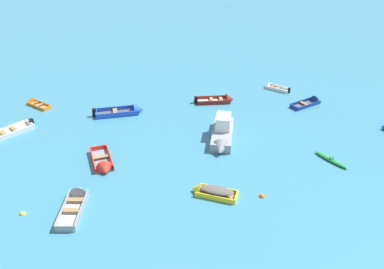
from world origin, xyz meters
The scene contains 13 objects.
rowboat_white_cluster_inner centered at (7.36, 29.70, 0.15)m, with size 2.79×2.11×0.81m.
motor_launch_grey_near_left centered at (2.49, 18.46, 0.58)m, with size 1.78×5.39×2.09m.
rowboat_deep_blue_center centered at (10.91, 26.40, 0.16)m, with size 3.36×2.95×0.98m.
rowboat_maroon_midfield_left centered at (2.24, 25.87, 0.19)m, with size 3.91×1.87×1.15m.
rowboat_yellow_foreground_center centered at (1.88, 11.34, 0.27)m, with size 3.17×1.65×0.97m.
rowboat_orange_far_right centered at (-15.74, 23.52, 0.13)m, with size 3.01×2.20×0.83m.
rowboat_red_back_row_center centered at (-5.89, 13.64, 0.19)m, with size 2.66×3.78×1.19m.
kayak_green_back_row_right centered at (10.63, 16.15, 0.13)m, with size 2.27×2.47×0.28m.
rowboat_white_outer_left centered at (-15.54, 17.29, 0.19)m, with size 3.19×3.65×1.23m.
rowboat_grey_midfield_right centered at (-6.45, 9.71, 0.20)m, with size 1.54×4.03×1.10m.
rowboat_blue_far_left centered at (-6.24, 22.55, 0.22)m, with size 4.61×2.59×1.27m.
mooring_buoy_trailing centered at (5.30, 11.45, 0.00)m, with size 0.38×0.38×0.38m, color orange.
mooring_buoy_near_foreground centered at (-9.37, 8.29, 0.00)m, with size 0.37×0.37×0.37m, color yellow.
Camera 1 is at (2.76, -9.03, 16.05)m, focal length 36.66 mm.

